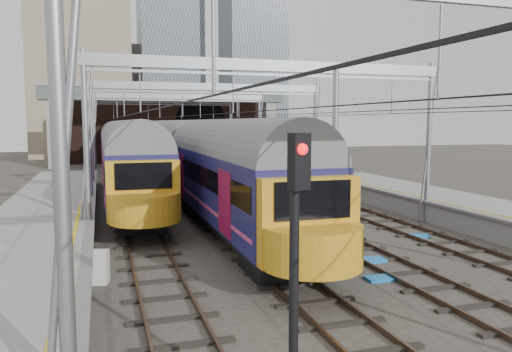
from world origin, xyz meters
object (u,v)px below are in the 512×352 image
object	(u,v)px
train_main	(161,147)
train_second	(116,144)
relay_cabinet	(100,267)
signal_near_left	(296,246)

from	to	relation	value
train_main	train_second	xyz separation A→B (m)	(-4.00, 7.80, -0.01)
train_main	relay_cabinet	world-z (taller)	train_main
signal_near_left	relay_cabinet	distance (m)	9.67
train_main	relay_cabinet	bearing A→B (deg)	-100.12
train_second	relay_cabinet	bearing A→B (deg)	-92.56
train_main	signal_near_left	distance (m)	41.39
train_main	train_second	size ratio (longest dim) A/B	1.00
train_main	relay_cabinet	distance (m)	33.09
train_main	relay_cabinet	xyz separation A→B (m)	(-5.80, -32.51, -2.14)
train_second	signal_near_left	xyz separation A→B (m)	(1.30, -49.10, 0.44)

